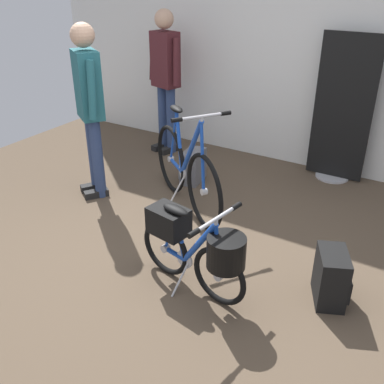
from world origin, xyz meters
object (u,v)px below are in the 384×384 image
handbag_on_floor (193,166)px  visitor_near_wall (89,102)px  backpack_on_floor (331,277)px  visitor_browsing (165,74)px  folding_bike_foreground (196,246)px  floor_banner_stand (341,118)px  display_bike_left (186,170)px

handbag_on_floor → visitor_near_wall: bearing=-132.3°
visitor_near_wall → backpack_on_floor: size_ratio=4.32×
visitor_browsing → handbag_on_floor: 1.24m
visitor_browsing → folding_bike_foreground: bearing=-51.3°
folding_bike_foreground → backpack_on_floor: 0.96m
backpack_on_floor → handbag_on_floor: (-1.81, 1.14, -0.02)m
floor_banner_stand → visitor_browsing: visitor_browsing is taller
folding_bike_foreground → visitor_near_wall: bearing=154.6°
visitor_browsing → floor_banner_stand: bearing=8.0°
backpack_on_floor → handbag_on_floor: 2.14m
folding_bike_foreground → handbag_on_floor: folding_bike_foreground is taller
visitor_browsing → display_bike_left: bearing=-48.6°
display_bike_left → folding_bike_foreground: bearing=-54.6°
visitor_near_wall → visitor_browsing: size_ratio=0.99×
folding_bike_foreground → visitor_near_wall: 1.91m
visitor_near_wall → handbag_on_floor: 1.28m
backpack_on_floor → handbag_on_floor: bearing=147.9°
visitor_browsing → handbag_on_floor: visitor_browsing is taller
folding_bike_foreground → visitor_near_wall: size_ratio=0.57×
folding_bike_foreground → visitor_browsing: visitor_browsing is taller
display_bike_left → visitor_browsing: (-0.99, 1.12, 0.58)m
display_bike_left → visitor_browsing: bearing=131.4°
floor_banner_stand → handbag_on_floor: floor_banner_stand is taller
floor_banner_stand → folding_bike_foreground: size_ratio=1.63×
folding_bike_foreground → display_bike_left: (-0.72, 1.01, 0.01)m
backpack_on_floor → handbag_on_floor: backpack_on_floor is taller
floor_banner_stand → visitor_browsing: 2.06m
folding_bike_foreground → handbag_on_floor: 1.82m
display_bike_left → backpack_on_floor: display_bike_left is taller
display_bike_left → visitor_near_wall: size_ratio=0.75×
folding_bike_foreground → handbag_on_floor: bearing=122.1°
floor_banner_stand → folding_bike_foreground: 2.45m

